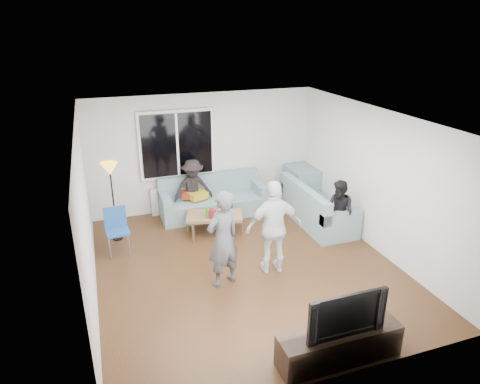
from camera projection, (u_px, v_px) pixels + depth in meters
name	position (u px, v px, depth m)	size (l,w,h in m)	color
floor	(246.00, 266.00, 7.54)	(5.00, 5.50, 0.04)	#56351C
ceiling	(247.00, 117.00, 6.57)	(5.00, 5.50, 0.04)	white
wall_back	(204.00, 152.00, 9.49)	(5.00, 0.04, 2.60)	silver
wall_front	(333.00, 289.00, 4.62)	(5.00, 0.04, 2.60)	silver
wall_left	(85.00, 218.00, 6.29)	(0.04, 5.50, 2.60)	silver
wall_right	(376.00, 180.00, 7.82)	(0.04, 5.50, 2.60)	silver
window_frame	(177.00, 144.00, 9.14)	(1.62, 0.06, 1.47)	white
window_glass	(177.00, 145.00, 9.11)	(1.50, 0.02, 1.35)	black
window_mullion	(177.00, 145.00, 9.10)	(0.05, 0.03, 1.35)	white
radiator	(180.00, 199.00, 9.57)	(1.30, 0.12, 0.62)	silver
potted_plant	(187.00, 177.00, 9.41)	(0.21, 0.17, 0.38)	#386629
vase	(168.00, 184.00, 9.32)	(0.16, 0.16, 0.17)	silver
sofa_back_section	(213.00, 196.00, 9.39)	(2.30, 0.85, 0.85)	gray
sofa_right_section	(318.00, 204.00, 9.01)	(0.85, 2.00, 0.85)	gray
sofa_corner	(306.00, 184.00, 10.08)	(0.85, 0.85, 0.85)	gray
cushion_yellow	(197.00, 195.00, 9.23)	(0.38, 0.32, 0.14)	#B8961B
cushion_red	(190.00, 195.00, 9.26)	(0.36, 0.30, 0.13)	maroon
coffee_table	(215.00, 224.00, 8.64)	(1.10, 0.60, 0.40)	#926A46
pitcher	(212.00, 214.00, 8.41)	(0.17, 0.17, 0.17)	maroon
side_chair	(118.00, 232.00, 7.79)	(0.40, 0.40, 0.86)	#225397
floor_lamp	(113.00, 202.00, 8.18)	(0.32, 0.32, 1.56)	gold
player_left	(223.00, 239.00, 6.73)	(0.59, 0.39, 1.62)	#46474B
player_right	(274.00, 228.00, 7.10)	(0.96, 0.40, 1.63)	silver
spectator_right	(339.00, 211.00, 8.21)	(0.59, 0.46, 1.21)	black
spectator_back	(193.00, 189.00, 9.20)	(0.84, 0.48, 1.30)	black
tv_console	(339.00, 345.00, 5.36)	(1.60, 0.40, 0.44)	#2E2217
television	(343.00, 311.00, 5.17)	(1.04, 0.14, 0.60)	black
bottle_b	(208.00, 212.00, 8.37)	(0.08, 0.08, 0.24)	#318E19
bottle_d	(227.00, 210.00, 8.50)	(0.07, 0.07, 0.22)	orange
bottle_e	(231.00, 204.00, 8.76)	(0.07, 0.07, 0.24)	black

